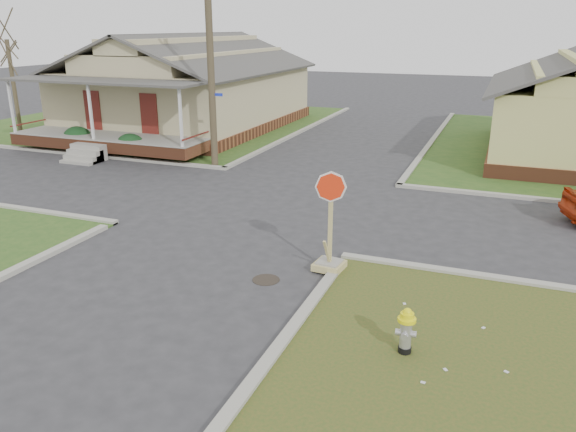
% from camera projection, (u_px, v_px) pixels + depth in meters
% --- Properties ---
extents(ground, '(120.00, 120.00, 0.00)m').
position_uv_depth(ground, '(195.00, 259.00, 14.29)').
color(ground, '#2D2D2F').
rests_on(ground, ground).
extents(verge_far_left, '(19.00, 19.00, 0.05)m').
position_uv_depth(verge_far_left, '(159.00, 121.00, 34.62)').
color(verge_far_left, '#2B4E1C').
rests_on(verge_far_left, ground).
extents(curbs, '(80.00, 40.00, 0.12)m').
position_uv_depth(curbs, '(271.00, 204.00, 18.70)').
color(curbs, '#9B998C').
rests_on(curbs, ground).
extents(manhole, '(0.64, 0.64, 0.01)m').
position_uv_depth(manhole, '(266.00, 280.00, 13.09)').
color(manhole, black).
rests_on(manhole, ground).
extents(corner_house, '(10.10, 15.50, 5.30)m').
position_uv_depth(corner_house, '(188.00, 88.00, 31.70)').
color(corner_house, brown).
rests_on(corner_house, ground).
extents(utility_pole, '(1.80, 0.28, 9.00)m').
position_uv_depth(utility_pole, '(210.00, 52.00, 22.08)').
color(utility_pole, '#3C3323').
rests_on(utility_pole, ground).
extents(tree_far_left, '(0.22, 0.22, 4.90)m').
position_uv_depth(tree_far_left, '(14.00, 87.00, 30.25)').
color(tree_far_left, '#3C3323').
rests_on(tree_far_left, verge_far_left).
extents(fire_hydrant, '(0.33, 0.33, 0.88)m').
position_uv_depth(fire_hydrant, '(406.00, 328.00, 9.96)').
color(fire_hydrant, black).
rests_on(fire_hydrant, ground).
extents(stop_sign, '(0.69, 0.67, 2.44)m').
position_uv_depth(stop_sign, '(330.00, 249.00, 13.40)').
color(stop_sign, tan).
rests_on(stop_sign, ground).
extents(hedge_left, '(1.45, 1.19, 1.11)m').
position_uv_depth(hedge_left, '(78.00, 138.00, 26.36)').
color(hedge_left, '#123218').
rests_on(hedge_left, verge_far_left).
extents(hedge_right, '(1.39, 1.14, 1.06)m').
position_uv_depth(hedge_right, '(131.00, 145.00, 25.01)').
color(hedge_right, '#123218').
rests_on(hedge_right, verge_far_left).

